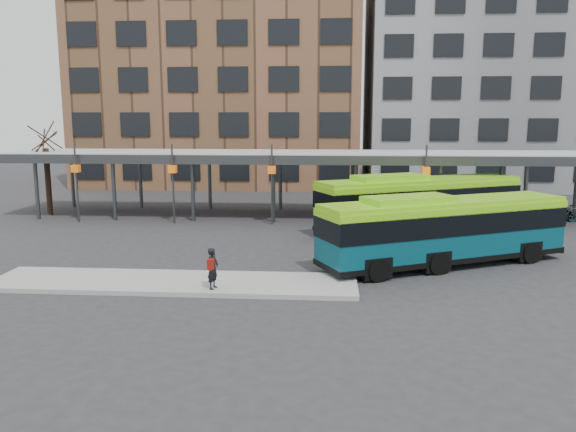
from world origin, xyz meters
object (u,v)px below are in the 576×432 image
object	(u,v)px
bus_front	(444,229)
bus_rear	(419,202)
pedestrian	(213,268)
tree	(48,178)

from	to	relation	value
bus_front	bus_rear	size ratio (longest dim) A/B	0.95
bus_rear	bus_front	bearing A→B (deg)	-116.97
bus_rear	pedestrian	distance (m)	15.02
tree	bus_rear	bearing A→B (deg)	-9.86
bus_front	pedestrian	size ratio (longest dim) A/B	7.45
bus_front	pedestrian	bearing A→B (deg)	-179.09
bus_front	pedestrian	xyz separation A→B (m)	(-9.12, -4.65, -0.68)
bus_rear	pedestrian	size ratio (longest dim) A/B	7.85
tree	bus_front	bearing A→B (deg)	-25.81
bus_front	bus_rear	bearing A→B (deg)	63.43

